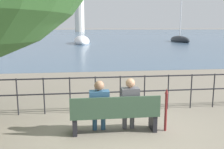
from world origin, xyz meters
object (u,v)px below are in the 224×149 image
Objects in this scene: sailboat_3 at (82,41)px; sailboat_0 at (180,40)px; seated_person_left at (99,104)px; seated_person_right at (130,102)px; harbor_lighthouse at (79,14)px; sailboat_1 at (4,42)px; closed_umbrella at (166,107)px; park_bench at (115,115)px.

sailboat_0 is at bearing 6.88° from sailboat_3.
seated_person_left is 0.97× the size of seated_person_right.
seated_person_left is 39.07m from sailboat_0.
harbor_lighthouse reaches higher than seated_person_left.
sailboat_1 is (-11.79, 33.72, -0.34)m from seated_person_left.
closed_umbrella is 135.99m from harbor_lighthouse.
sailboat_3 is at bearing -172.63° from sailboat_0.
harbor_lighthouse is at bearing 75.05° from sailboat_1.
seated_person_left is (-0.36, 0.08, 0.25)m from park_bench.
harbor_lighthouse is (-2.31, 135.66, 9.18)m from closed_umbrella.
closed_umbrella is (1.56, -0.11, -0.11)m from seated_person_left.
sailboat_3 reaches higher than seated_person_left.
park_bench is 0.44m from seated_person_left.
park_bench is 0.18× the size of sailboat_1.
seated_person_right is 33.29m from sailboat_3.
seated_person_right is at bearing 172.74° from closed_umbrella.
harbor_lighthouse is (-1.46, 135.55, 9.05)m from seated_person_right.
park_bench is 33.35m from sailboat_3.
seated_person_left is at bearing -90.31° from sailboat_3.
sailboat_1 is (-28.12, -1.77, 0.03)m from sailboat_0.
closed_umbrella is at bearing -1.43° from park_bench.
sailboat_3 is 102.71m from harbor_lighthouse.
seated_person_right is 0.06× the size of harbor_lighthouse.
sailboat_3 is (-0.96, 33.27, -0.34)m from seated_person_right.
sailboat_1 reaches higher than park_bench.
sailboat_1 is at bearing -176.64° from sailboat_0.
park_bench is at bearing -114.43° from sailboat_0.
sailboat_0 is (15.62, 35.49, -0.39)m from seated_person_right.
sailboat_1 is at bearing 111.54° from closed_umbrella.
harbor_lighthouse reaches higher than seated_person_right.
seated_person_left is 1.21× the size of closed_umbrella.
park_bench is 1.65× the size of seated_person_left.
sailboat_0 is at bearing -5.16° from sailboat_1.
harbor_lighthouse is (-0.51, 102.28, 9.39)m from sailboat_3.
seated_person_right is 0.11× the size of sailboat_1.
seated_person_left is 0.11× the size of sailboat_1.
harbor_lighthouse is at bearing 90.62° from seated_person_right.
park_bench is at bearing -79.00° from sailboat_1.
sailboat_1 is 0.56× the size of harbor_lighthouse.
sailboat_0 reaches higher than closed_umbrella.
sailboat_0 reaches higher than park_bench.
sailboat_0 reaches higher than seated_person_right.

